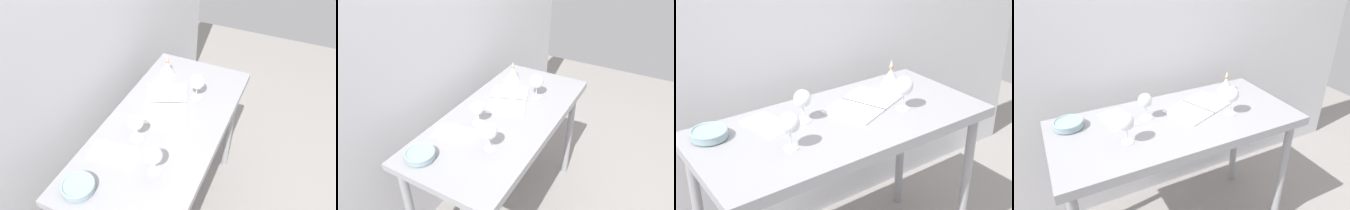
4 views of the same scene
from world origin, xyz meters
TOP-DOWN VIEW (x-y plane):
  - back_wall at (0.00, 0.49)m, footprint 3.80×0.04m
  - steel_counter at (0.00, -0.01)m, footprint 1.40×0.65m
  - wine_glass_far_left at (-0.15, 0.09)m, footprint 0.08×0.08m
  - wine_glass_near_right at (0.31, -0.09)m, footprint 0.09×0.09m
  - wine_glass_near_left at (-0.32, -0.10)m, footprint 0.09×0.09m
  - open_notebook at (0.18, 0.06)m, footprint 0.44×0.37m
  - tasting_sheet_upper at (-0.30, 0.15)m, footprint 0.18×0.26m
  - tasting_bowl at (-0.56, 0.18)m, footprint 0.16×0.16m
  - decanter_funnel at (0.46, 0.18)m, footprint 0.11×0.11m

SIDE VIEW (x-z plane):
  - steel_counter at x=0.00m, z-range 0.34..1.24m
  - tasting_sheet_upper at x=-0.30m, z-range 0.90..0.90m
  - open_notebook at x=0.18m, z-range 0.90..0.91m
  - tasting_bowl at x=-0.56m, z-range 0.90..0.95m
  - decanter_funnel at x=0.46m, z-range 0.88..1.02m
  - wine_glass_far_left at x=-0.15m, z-range 0.93..1.09m
  - wine_glass_near_left at x=-0.32m, z-range 0.93..1.10m
  - wine_glass_near_right at x=0.31m, z-range 0.93..1.10m
  - back_wall at x=0.00m, z-range 0.00..2.60m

